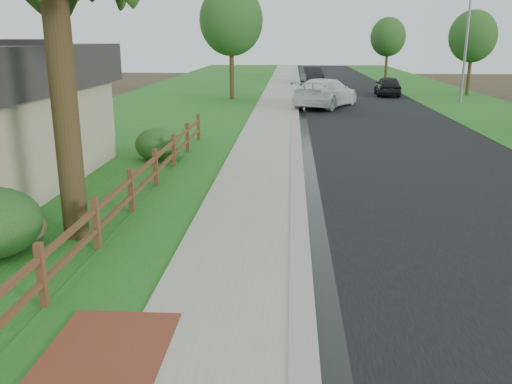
# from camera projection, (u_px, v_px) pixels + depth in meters

# --- Properties ---
(ground) EXTENTS (120.00, 120.00, 0.00)m
(ground) POSITION_uv_depth(u_px,v_px,m) (275.00, 330.00, 7.85)
(ground) COLOR #3E3222
(road) EXTENTS (8.00, 90.00, 0.02)m
(road) POSITION_uv_depth(u_px,v_px,m) (350.00, 94.00, 41.15)
(road) COLOR black
(road) RESTS_ON ground
(curb) EXTENTS (0.40, 90.00, 0.12)m
(curb) POSITION_uv_depth(u_px,v_px,m) (294.00, 93.00, 41.40)
(curb) COLOR gray
(curb) RESTS_ON ground
(wet_gutter) EXTENTS (0.50, 90.00, 0.00)m
(wet_gutter) POSITION_uv_depth(u_px,v_px,m) (299.00, 93.00, 41.39)
(wet_gutter) COLOR black
(wet_gutter) RESTS_ON road
(sidewalk) EXTENTS (2.20, 90.00, 0.10)m
(sidewalk) POSITION_uv_depth(u_px,v_px,m) (277.00, 93.00, 41.48)
(sidewalk) COLOR gray
(sidewalk) RESTS_ON ground
(grass_strip) EXTENTS (1.60, 90.00, 0.06)m
(grass_strip) POSITION_uv_depth(u_px,v_px,m) (253.00, 93.00, 41.61)
(grass_strip) COLOR #195A1B
(grass_strip) RESTS_ON ground
(lawn_near) EXTENTS (9.00, 90.00, 0.04)m
(lawn_near) POSITION_uv_depth(u_px,v_px,m) (186.00, 93.00, 41.93)
(lawn_near) COLOR #195A1B
(lawn_near) RESTS_ON ground
(verge_far) EXTENTS (6.00, 90.00, 0.04)m
(verge_far) POSITION_uv_depth(u_px,v_px,m) (442.00, 94.00, 40.72)
(verge_far) COLOR #195A1B
(verge_far) RESTS_ON ground
(brick_patch) EXTENTS (1.60, 2.40, 0.11)m
(brick_patch) POSITION_uv_depth(u_px,v_px,m) (103.00, 360.00, 7.01)
(brick_patch) COLOR brown
(brick_patch) RESTS_ON ground
(ranch_fence) EXTENTS (0.12, 16.92, 1.10)m
(ranch_fence) POSITION_uv_depth(u_px,v_px,m) (144.00, 176.00, 14.04)
(ranch_fence) COLOR #442F16
(ranch_fence) RESTS_ON ground
(white_suv) EXTENTS (4.68, 6.41, 1.72)m
(white_suv) POSITION_uv_depth(u_px,v_px,m) (326.00, 93.00, 32.89)
(white_suv) COLOR white
(white_suv) RESTS_ON road
(dark_car_mid) EXTENTS (1.94, 4.26, 1.42)m
(dark_car_mid) POSITION_uv_depth(u_px,v_px,m) (388.00, 86.00, 39.55)
(dark_car_mid) COLOR black
(dark_car_mid) RESTS_ON road
(dark_car_far) EXTENTS (2.17, 4.84, 1.54)m
(dark_car_far) POSITION_uv_depth(u_px,v_px,m) (312.00, 75.00, 49.92)
(dark_car_far) COLOR black
(dark_car_far) RESTS_ON road
(streetlight) EXTENTS (1.86, 0.37, 8.02)m
(streetlight) POSITION_uv_depth(u_px,v_px,m) (465.00, 30.00, 33.76)
(streetlight) COLOR gray
(streetlight) RESTS_ON ground
(boulder) EXTENTS (1.23, 1.00, 0.74)m
(boulder) POSITION_uv_depth(u_px,v_px,m) (19.00, 227.00, 11.02)
(boulder) COLOR brown
(boulder) RESTS_ON ground
(shrub_c) EXTENTS (2.07, 2.07, 1.14)m
(shrub_c) POSITION_uv_depth(u_px,v_px,m) (159.00, 144.00, 18.52)
(shrub_c) COLOR #174118
(shrub_c) RESTS_ON ground
(tree_mid_left) EXTENTS (4.22, 4.22, 7.54)m
(tree_mid_left) POSITION_uv_depth(u_px,v_px,m) (231.00, 20.00, 35.81)
(tree_mid_left) COLOR #362916
(tree_mid_left) RESTS_ON ground
(tree_mid_right) EXTENTS (3.33, 3.33, 6.04)m
(tree_mid_right) POSITION_uv_depth(u_px,v_px,m) (473.00, 36.00, 38.51)
(tree_mid_right) COLOR #362916
(tree_mid_right) RESTS_ON ground
(tree_far_right) EXTENTS (3.24, 3.24, 5.97)m
(tree_far_right) POSITION_uv_depth(u_px,v_px,m) (388.00, 37.00, 50.07)
(tree_far_right) COLOR #362916
(tree_far_right) RESTS_ON ground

